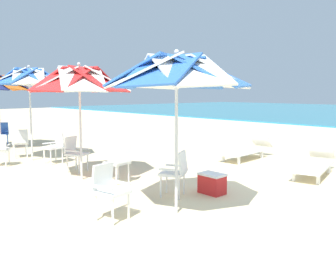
# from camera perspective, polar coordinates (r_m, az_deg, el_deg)

# --- Properties ---
(ground_plane) EXTENTS (80.00, 80.00, 0.00)m
(ground_plane) POSITION_cam_1_polar(r_m,az_deg,el_deg) (8.17, 16.47, -8.33)
(ground_plane) COLOR beige
(beach_umbrella_0) EXTENTS (2.37, 2.37, 2.64)m
(beach_umbrella_0) POSITION_cam_1_polar(r_m,az_deg,el_deg) (5.56, 1.41, 8.92)
(beach_umbrella_0) COLOR silver
(beach_umbrella_0) RESTS_ON ground
(plastic_chair_0) EXTENTS (0.55, 0.52, 0.87)m
(plastic_chair_0) POSITION_cam_1_polar(r_m,az_deg,el_deg) (5.55, -9.63, -9.58)
(plastic_chair_0) COLOR white
(plastic_chair_0) RESTS_ON ground
(plastic_chair_1) EXTENTS (0.62, 0.60, 0.87)m
(plastic_chair_1) POSITION_cam_1_polar(r_m,az_deg,el_deg) (6.63, 1.32, -6.97)
(plastic_chair_1) COLOR white
(plastic_chair_1) RESTS_ON ground
(beach_umbrella_1) EXTENTS (2.30, 2.30, 2.63)m
(beach_umbrella_1) POSITION_cam_1_polar(r_m,az_deg,el_deg) (8.01, -14.27, 7.50)
(beach_umbrella_1) COLOR silver
(beach_umbrella_1) RESTS_ON ground
(plastic_chair_2) EXTENTS (0.51, 0.49, 0.87)m
(plastic_chair_2) POSITION_cam_1_polar(r_m,az_deg,el_deg) (7.67, -7.98, -5.27)
(plastic_chair_2) COLOR white
(plastic_chair_2) RESTS_ON ground
(plastic_chair_3) EXTENTS (0.61, 0.59, 0.87)m
(plastic_chair_3) POSITION_cam_1_polar(r_m,az_deg,el_deg) (9.01, -14.95, -3.76)
(plastic_chair_3) COLOR white
(plastic_chair_3) RESTS_ON ground
(beach_umbrella_2) EXTENTS (2.08, 2.08, 2.74)m
(beach_umbrella_2) POSITION_cam_1_polar(r_m,az_deg,el_deg) (10.77, -21.71, 7.59)
(beach_umbrella_2) COLOR silver
(beach_umbrella_2) RESTS_ON ground
(plastic_chair_5) EXTENTS (0.48, 0.50, 0.87)m
(plastic_chair_5) POSITION_cam_1_polar(r_m,az_deg,el_deg) (10.24, -17.92, -2.70)
(plastic_chair_5) COLOR white
(plastic_chair_5) RESTS_ON ground
(plastic_chair_6) EXTENTS (0.56, 0.54, 0.87)m
(plastic_chair_6) POSITION_cam_1_polar(r_m,az_deg,el_deg) (11.43, -22.97, -2.03)
(plastic_chair_6) COLOR white
(plastic_chair_6) RESTS_ON ground
(plastic_chair_7) EXTENTS (0.62, 0.61, 0.87)m
(plastic_chair_7) POSITION_cam_1_polar(r_m,az_deg,el_deg) (14.21, -25.52, -0.68)
(plastic_chair_7) COLOR blue
(plastic_chair_7) RESTS_ON ground
(sun_lounger_1) EXTENTS (1.10, 2.23, 0.62)m
(sun_lounger_1) POSITION_cam_1_polar(r_m,az_deg,el_deg) (9.02, 22.74, -5.38)
(sun_lounger_1) COLOR white
(sun_lounger_1) RESTS_ON ground
(sun_lounger_2) EXTENTS (0.76, 2.18, 0.62)m
(sun_lounger_2) POSITION_cam_1_polar(r_m,az_deg,el_deg) (10.62, 12.75, -3.44)
(sun_lounger_2) COLOR white
(sun_lounger_2) RESTS_ON ground
(cooler_box) EXTENTS (0.50, 0.34, 0.40)m
(cooler_box) POSITION_cam_1_polar(r_m,az_deg,el_deg) (6.94, 7.19, -8.94)
(cooler_box) COLOR red
(cooler_box) RESTS_ON ground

